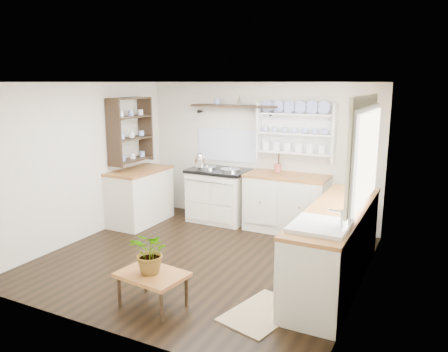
# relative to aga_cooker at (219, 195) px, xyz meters

# --- Properties ---
(floor) EXTENTS (4.00, 3.80, 0.01)m
(floor) POSITION_rel_aga_cooker_xyz_m (0.58, -1.57, -0.45)
(floor) COLOR black
(floor) RESTS_ON ground
(wall_back) EXTENTS (4.00, 0.02, 2.30)m
(wall_back) POSITION_rel_aga_cooker_xyz_m (0.58, 0.33, 0.70)
(wall_back) COLOR beige
(wall_back) RESTS_ON ground
(wall_right) EXTENTS (0.02, 3.80, 2.30)m
(wall_right) POSITION_rel_aga_cooker_xyz_m (2.58, -1.57, 0.70)
(wall_right) COLOR beige
(wall_right) RESTS_ON ground
(wall_left) EXTENTS (0.02, 3.80, 2.30)m
(wall_left) POSITION_rel_aga_cooker_xyz_m (-1.42, -1.57, 0.70)
(wall_left) COLOR beige
(wall_left) RESTS_ON ground
(ceiling) EXTENTS (4.00, 3.80, 0.01)m
(ceiling) POSITION_rel_aga_cooker_xyz_m (0.58, -1.57, 1.85)
(ceiling) COLOR white
(ceiling) RESTS_ON wall_back
(window) EXTENTS (0.08, 1.55, 1.22)m
(window) POSITION_rel_aga_cooker_xyz_m (2.53, -1.42, 1.11)
(window) COLOR white
(window) RESTS_ON wall_right
(aga_cooker) EXTENTS (0.99, 0.69, 0.92)m
(aga_cooker) POSITION_rel_aga_cooker_xyz_m (0.00, 0.00, 0.00)
(aga_cooker) COLOR silver
(aga_cooker) RESTS_ON floor
(back_cabinets) EXTENTS (1.27, 0.63, 0.90)m
(back_cabinets) POSITION_rel_aga_cooker_xyz_m (1.18, 0.03, 0.01)
(back_cabinets) COLOR beige
(back_cabinets) RESTS_ON floor
(right_cabinets) EXTENTS (0.62, 2.43, 0.90)m
(right_cabinets) POSITION_rel_aga_cooker_xyz_m (2.28, -1.47, 0.01)
(right_cabinets) COLOR beige
(right_cabinets) RESTS_ON floor
(belfast_sink) EXTENTS (0.55, 0.60, 0.45)m
(belfast_sink) POSITION_rel_aga_cooker_xyz_m (2.28, -2.22, 0.35)
(belfast_sink) COLOR white
(belfast_sink) RESTS_ON right_cabinets
(left_cabinets) EXTENTS (0.62, 1.13, 0.90)m
(left_cabinets) POSITION_rel_aga_cooker_xyz_m (-1.12, -0.67, 0.01)
(left_cabinets) COLOR beige
(left_cabinets) RESTS_ON floor
(plate_rack) EXTENTS (1.20, 0.22, 0.90)m
(plate_rack) POSITION_rel_aga_cooker_xyz_m (1.23, 0.29, 1.10)
(plate_rack) COLOR white
(plate_rack) RESTS_ON wall_back
(high_shelf) EXTENTS (1.50, 0.29, 0.16)m
(high_shelf) POSITION_rel_aga_cooker_xyz_m (0.18, 0.21, 1.46)
(high_shelf) COLOR black
(high_shelf) RESTS_ON wall_back
(left_shelving) EXTENTS (0.28, 0.80, 1.05)m
(left_shelving) POSITION_rel_aga_cooker_xyz_m (-1.26, -0.67, 1.10)
(left_shelving) COLOR black
(left_shelving) RESTS_ON wall_left
(kettle) EXTENTS (0.18, 0.18, 0.22)m
(kettle) POSITION_rel_aga_cooker_xyz_m (-0.28, -0.12, 0.59)
(kettle) COLOR silver
(kettle) RESTS_ON aga_cooker
(utensil_crock) EXTENTS (0.11, 0.11, 0.13)m
(utensil_crock) POSITION_rel_aga_cooker_xyz_m (0.99, 0.11, 0.52)
(utensil_crock) COLOR #9B4538
(utensil_crock) RESTS_ON back_cabinets
(center_table) EXTENTS (0.74, 0.57, 0.37)m
(center_table) POSITION_rel_aga_cooker_xyz_m (0.72, -2.88, -0.13)
(center_table) COLOR brown
(center_table) RESTS_ON floor
(potted_plant) EXTENTS (0.44, 0.39, 0.45)m
(potted_plant) POSITION_rel_aga_cooker_xyz_m (0.72, -2.88, 0.15)
(potted_plant) COLOR #3F7233
(potted_plant) RESTS_ON center_table
(floor_rug) EXTENTS (0.74, 0.96, 0.02)m
(floor_rug) POSITION_rel_aga_cooker_xyz_m (1.80, -2.51, -0.44)
(floor_rug) COLOR #998259
(floor_rug) RESTS_ON floor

